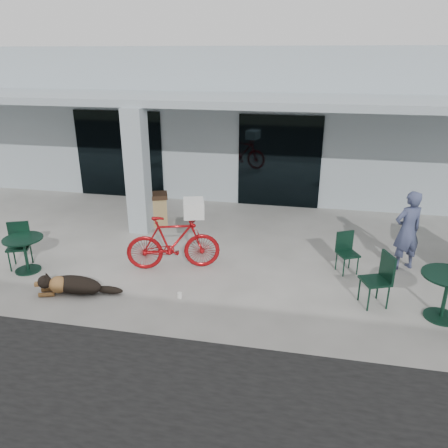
% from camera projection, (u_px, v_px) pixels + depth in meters
% --- Properties ---
extents(ground, '(80.00, 80.00, 0.00)m').
position_uv_depth(ground, '(169.00, 276.00, 9.03)').
color(ground, '#B4B0AA').
rests_on(ground, ground).
extents(building, '(22.00, 7.00, 4.50)m').
position_uv_depth(building, '(239.00, 114.00, 15.97)').
color(building, '#9EACB3').
rests_on(building, ground).
extents(storefront_glass_left, '(2.80, 0.06, 2.70)m').
position_uv_depth(storefront_glass_left, '(119.00, 155.00, 13.68)').
color(storefront_glass_left, black).
rests_on(storefront_glass_left, ground).
extents(storefront_glass_right, '(2.40, 0.06, 2.70)m').
position_uv_depth(storefront_glass_right, '(279.00, 162.00, 12.75)').
color(storefront_glass_right, black).
rests_on(storefront_glass_right, ground).
extents(column, '(0.50, 0.50, 3.12)m').
position_uv_depth(column, '(138.00, 172.00, 10.84)').
color(column, '#9EACB3').
rests_on(column, ground).
extents(overhang, '(22.00, 2.80, 0.18)m').
position_uv_depth(overhang, '(208.00, 99.00, 11.15)').
color(overhang, '#9EACB3').
rests_on(overhang, column).
extents(bicycle, '(2.05, 1.10, 1.18)m').
position_uv_depth(bicycle, '(173.00, 243.00, 9.18)').
color(bicycle, '#A50D11').
rests_on(bicycle, ground).
extents(laundry_basket, '(0.55, 0.65, 0.33)m').
position_uv_depth(laundry_basket, '(194.00, 208.00, 8.95)').
color(laundry_basket, white).
rests_on(laundry_basket, bicycle).
extents(dog, '(1.29, 0.75, 0.41)m').
position_uv_depth(dog, '(75.00, 284.00, 8.33)').
color(dog, black).
rests_on(dog, ground).
extents(cup_near_dog, '(0.10, 0.10, 0.11)m').
position_uv_depth(cup_near_dog, '(180.00, 295.00, 8.22)').
color(cup_near_dog, white).
rests_on(cup_near_dog, ground).
extents(cafe_table_near, '(0.93, 0.93, 0.75)m').
position_uv_depth(cafe_table_near, '(26.00, 255.00, 9.14)').
color(cafe_table_near, '#123426').
rests_on(cafe_table_near, ground).
extents(cafe_chair_near, '(0.59, 0.61, 0.98)m').
position_uv_depth(cafe_chair_near, '(19.00, 246.00, 9.26)').
color(cafe_chair_near, '#123426').
rests_on(cafe_chair_near, ground).
extents(cafe_table_far, '(1.18, 1.18, 0.84)m').
position_uv_depth(cafe_table_far, '(445.00, 297.00, 7.47)').
color(cafe_table_far, '#123426').
rests_on(cafe_table_far, ground).
extents(cafe_chair_far_a, '(0.54, 0.56, 0.87)m').
position_uv_depth(cafe_chair_far_a, '(348.00, 253.00, 9.06)').
color(cafe_chair_far_a, '#123426').
rests_on(cafe_chair_far_a, ground).
extents(cafe_chair_far_b, '(0.63, 0.60, 1.01)m').
position_uv_depth(cafe_chair_far_b, '(375.00, 280.00, 7.84)').
color(cafe_chair_far_b, '#123426').
rests_on(cafe_chair_far_b, ground).
extents(person, '(0.75, 0.65, 1.72)m').
position_uv_depth(person, '(407.00, 231.00, 9.09)').
color(person, '#3F476B').
rests_on(person, ground).
extents(trash_receptacle, '(0.65, 0.65, 0.86)m').
position_uv_depth(trash_receptacle, '(158.00, 209.00, 11.65)').
color(trash_receptacle, '#937C4C').
rests_on(trash_receptacle, ground).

